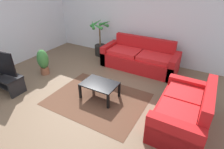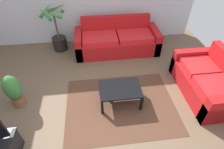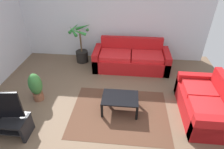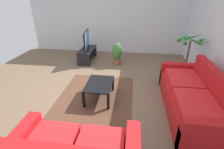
% 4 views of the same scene
% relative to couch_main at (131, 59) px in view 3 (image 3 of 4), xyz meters
% --- Properties ---
extents(ground_plane, '(6.60, 6.60, 0.00)m').
position_rel_couch_main_xyz_m(ground_plane, '(-0.63, -2.28, -0.30)').
color(ground_plane, brown).
extents(wall_back, '(6.00, 0.06, 2.70)m').
position_rel_couch_main_xyz_m(wall_back, '(-0.63, 0.72, 1.05)').
color(wall_back, silver).
rests_on(wall_back, ground).
extents(couch_main, '(2.29, 0.90, 0.90)m').
position_rel_couch_main_xyz_m(couch_main, '(0.00, 0.00, 0.00)').
color(couch_main, red).
rests_on(couch_main, ground).
extents(couch_loveseat, '(0.90, 1.63, 0.90)m').
position_rel_couch_main_xyz_m(couch_loveseat, '(1.65, -1.88, -0.00)').
color(couch_loveseat, red).
rests_on(couch_loveseat, ground).
extents(tv_stand, '(1.10, 0.45, 0.42)m').
position_rel_couch_main_xyz_m(tv_stand, '(-2.52, -2.82, -0.02)').
color(tv_stand, black).
rests_on(tv_stand, ground).
extents(coffee_table, '(0.81, 0.57, 0.39)m').
position_rel_couch_main_xyz_m(coffee_table, '(-0.22, -1.93, 0.03)').
color(coffee_table, black).
rests_on(coffee_table, ground).
extents(area_rug, '(2.20, 1.70, 0.01)m').
position_rel_couch_main_xyz_m(area_rug, '(-0.22, -2.03, -0.30)').
color(area_rug, '#513323').
rests_on(area_rug, ground).
extents(potted_palm, '(0.69, 0.72, 1.25)m').
position_rel_couch_main_xyz_m(potted_palm, '(-1.62, 0.27, 0.16)').
color(potted_palm, black).
rests_on(potted_palm, ground).
extents(potted_plant_small, '(0.32, 0.32, 0.75)m').
position_rel_couch_main_xyz_m(potted_plant_small, '(-2.27, -1.74, 0.10)').
color(potted_plant_small, brown).
rests_on(potted_plant_small, ground).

